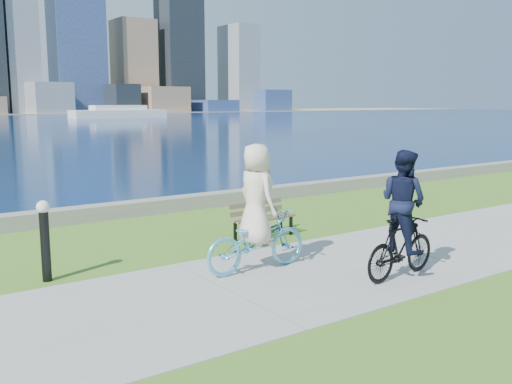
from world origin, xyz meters
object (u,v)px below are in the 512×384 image
bollard_lamp (45,235)px  cyclist_man (402,225)px  cyclist_woman (256,224)px  park_bench (261,216)px

bollard_lamp → cyclist_man: bearing=-33.7°
cyclist_woman → cyclist_man: 2.32m
cyclist_man → bollard_lamp: bearing=51.5°
bollard_lamp → cyclist_woman: (2.99, -1.45, 0.06)m
cyclist_woman → cyclist_man: size_ratio=1.03×
bollard_lamp → cyclist_man: 5.57m
bollard_lamp → cyclist_woman: 3.32m
park_bench → bollard_lamp: bollard_lamp is taller
park_bench → bollard_lamp: 4.47m
park_bench → cyclist_man: bearing=-92.2°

